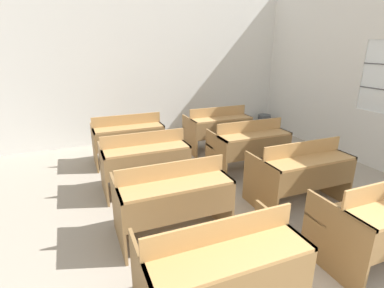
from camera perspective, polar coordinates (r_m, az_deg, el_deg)
wall_back at (r=6.47m, az=-8.75°, el=14.54°), size 6.32×0.06×3.16m
bench_front_left at (r=2.39m, az=5.37°, el=-22.18°), size 1.17×0.72×0.86m
bench_front_right at (r=3.41m, az=32.77°, el=-11.79°), size 1.17×0.72×0.86m
bench_second_left at (r=3.25m, az=-3.80°, el=-10.01°), size 1.17×0.72×0.86m
bench_second_right at (r=4.10m, az=19.88°, el=-4.89°), size 1.17×0.72×0.86m
bench_third_left at (r=4.28m, az=-9.02°, el=-2.93°), size 1.17×0.72×0.86m
bench_third_right at (r=4.93m, az=10.76°, el=-0.12°), size 1.17×0.72×0.86m
bench_back_left at (r=5.35m, az=-12.10°, el=1.31°), size 1.17×0.72×0.86m
bench_back_right at (r=5.87m, az=4.89°, el=3.20°), size 1.17×0.72×0.86m
wastepaper_bin at (r=7.52m, az=13.53°, el=4.04°), size 0.30×0.30×0.38m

